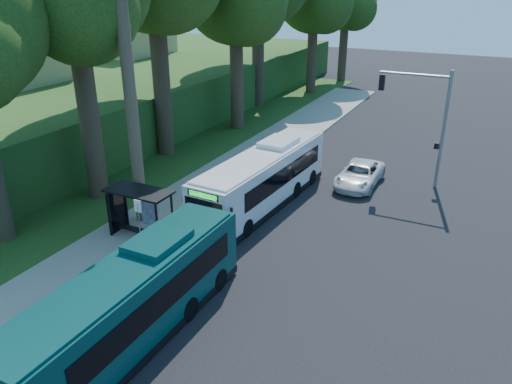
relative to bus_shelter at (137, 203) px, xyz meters
The scene contains 12 objects.
ground 8.00m from the bus_shelter, 21.51° to the left, with size 140.00×140.00×0.00m, color black.
sidewalk 3.35m from the bus_shelter, 90.90° to the left, with size 4.50×70.00×0.12m, color gray.
red_curb 3.07m from the bus_shelter, 26.83° to the right, with size 0.25×30.00×0.13m, color maroon.
grass_verge 9.90m from the bus_shelter, 126.16° to the left, with size 8.00×70.00×0.06m, color #234719.
bus_shelter is the anchor object (origin of this frame).
stop_sign_pole 2.85m from the bus_shelter, 49.08° to the right, with size 0.35×0.06×3.17m.
traffic_signal_pole 17.15m from the bus_shelter, 49.36° to the left, with size 4.10×0.30×7.00m.
hillside_backdrop 26.18m from the bus_shelter, 136.68° to the left, with size 24.00×60.00×8.80m.
tree_5 43.55m from the bus_shelter, 94.21° to the left, with size 7.35×7.00×12.86m.
white_bus 7.12m from the bus_shelter, 57.50° to the left, with size 3.05×11.22×3.31m.
teal_bus 7.77m from the bus_shelter, 53.15° to the right, with size 2.42×10.94×3.26m.
pickup 13.71m from the bus_shelter, 55.10° to the left, with size 2.21×4.80×1.33m, color silver.
Camera 1 is at (7.43, -19.75, 11.74)m, focal length 35.00 mm.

